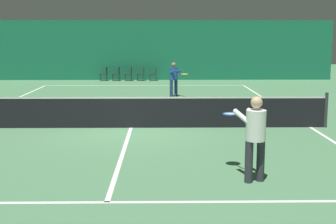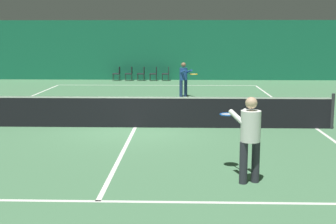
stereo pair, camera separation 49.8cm
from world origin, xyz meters
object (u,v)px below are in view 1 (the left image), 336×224
object	(u,v)px
player_near	(254,132)
courtside_chair_3	(142,73)
player_far	(174,77)
courtside_chair_2	(129,73)
courtside_chair_0	(105,73)
courtside_chair_4	(154,73)
tennis_net	(131,111)
courtside_chair_1	(117,73)

from	to	relation	value
player_near	courtside_chair_3	xyz separation A→B (m)	(-2.98, 19.81, -0.48)
player_far	courtside_chair_2	distance (m)	7.83
courtside_chair_0	courtside_chair_4	world-z (taller)	same
tennis_net	courtside_chair_0	world-z (taller)	tennis_net
tennis_net	courtside_chair_1	xyz separation A→B (m)	(-1.78, 14.54, -0.03)
courtside_chair_0	courtside_chair_1	world-z (taller)	same
courtside_chair_2	courtside_chair_1	bearing A→B (deg)	-90.00
courtside_chair_1	tennis_net	bearing A→B (deg)	6.97
player_near	courtside_chair_4	world-z (taller)	player_near
player_near	player_far	xyz separation A→B (m)	(-1.20, 12.41, -0.06)
player_far	courtside_chair_1	distance (m)	8.10
courtside_chair_2	courtside_chair_4	xyz separation A→B (m)	(1.51, 0.00, 0.00)
courtside_chair_0	courtside_chair_4	bearing A→B (deg)	90.00
courtside_chair_0	tennis_net	bearing A→B (deg)	9.88
courtside_chair_0	courtside_chair_3	world-z (taller)	same
courtside_chair_2	courtside_chair_3	distance (m)	0.75
player_far	courtside_chair_2	xyz separation A→B (m)	(-2.53, 7.39, -0.42)
tennis_net	courtside_chair_4	xyz separation A→B (m)	(0.49, 14.54, -0.03)
player_far	courtside_chair_2	size ratio (longest dim) A/B	1.85
tennis_net	player_near	size ratio (longest dim) A/B	7.21
courtside_chair_3	courtside_chair_4	bearing A→B (deg)	90.00
tennis_net	courtside_chair_3	world-z (taller)	tennis_net
courtside_chair_0	courtside_chair_4	size ratio (longest dim) A/B	1.00
player_far	courtside_chair_4	world-z (taller)	player_far
tennis_net	player_far	bearing A→B (deg)	78.08
player_far	courtside_chair_3	world-z (taller)	player_far
courtside_chair_0	courtside_chair_3	bearing A→B (deg)	90.00
courtside_chair_1	courtside_chair_3	size ratio (longest dim) A/B	1.00
courtside_chair_4	courtside_chair_3	bearing A→B (deg)	-90.00
player_near	courtside_chair_1	xyz separation A→B (m)	(-4.49, 19.81, -0.48)
player_far	courtside_chair_4	bearing A→B (deg)	159.69
courtside_chair_3	player_far	bearing A→B (deg)	13.52
courtside_chair_2	courtside_chair_3	size ratio (longest dim) A/B	1.00
player_far	courtside_chair_0	bearing A→B (deg)	-179.53
courtside_chair_3	courtside_chair_4	xyz separation A→B (m)	(0.75, 0.00, 0.00)
tennis_net	courtside_chair_4	size ratio (longest dim) A/B	14.29
courtside_chair_1	player_far	bearing A→B (deg)	23.97
courtside_chair_1	courtside_chair_4	xyz separation A→B (m)	(2.26, 0.00, 0.00)
player_far	courtside_chair_0	size ratio (longest dim) A/B	1.85
tennis_net	player_near	xyz separation A→B (m)	(2.71, -5.26, 0.46)
courtside_chair_1	player_near	bearing A→B (deg)	12.76
tennis_net	courtside_chair_3	xyz separation A→B (m)	(-0.27, 14.54, -0.03)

